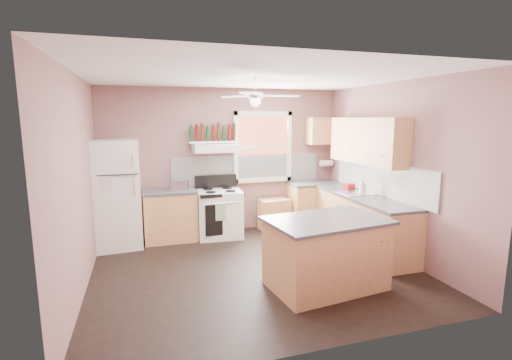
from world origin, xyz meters
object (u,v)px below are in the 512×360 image
object	(u,v)px
refrigerator	(115,194)
cart	(274,215)
stove	(220,214)
toaster	(180,185)
island	(326,255)

from	to	relation	value
refrigerator	cart	xyz separation A→B (m)	(2.87, 0.14, -0.62)
refrigerator	stove	world-z (taller)	refrigerator
refrigerator	toaster	distance (m)	1.08
refrigerator	island	size ratio (longest dim) A/B	1.29
toaster	island	distance (m)	2.98
refrigerator	stove	bearing A→B (deg)	-4.36
refrigerator	stove	xyz separation A→B (m)	(1.76, 0.01, -0.47)
refrigerator	island	xyz separation A→B (m)	(2.65, -2.41, -0.47)
island	cart	bearing A→B (deg)	77.84
stove	island	bearing A→B (deg)	-65.72
toaster	cart	distance (m)	1.93
island	toaster	bearing A→B (deg)	115.21
toaster	cart	bearing A→B (deg)	17.84
refrigerator	toaster	world-z (taller)	refrigerator
toaster	island	xyz separation A→B (m)	(1.57, -2.47, -0.56)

